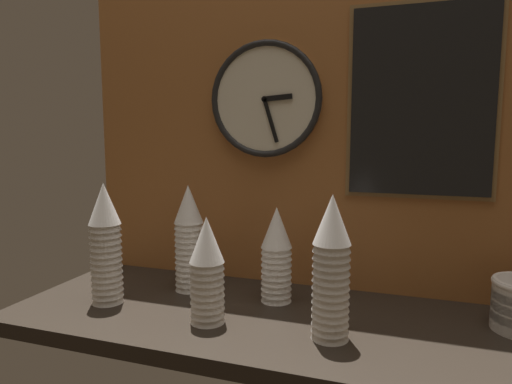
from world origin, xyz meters
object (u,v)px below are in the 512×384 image
at_px(cup_stack_center, 276,254).
at_px(cup_stack_center_right, 331,268).
at_px(cup_stack_center_left, 207,270).
at_px(menu_board, 421,101).
at_px(cup_stack_far_left, 106,243).
at_px(cup_stack_left, 189,238).
at_px(wall_clock, 265,99).

xyz_separation_m(cup_stack_center, cup_stack_center_right, (0.18, -0.19, 0.03)).
height_order(cup_stack_center, cup_stack_center_left, same).
bearing_deg(menu_board, cup_stack_far_left, -158.45).
relative_size(cup_stack_left, wall_clock, 0.91).
bearing_deg(menu_board, cup_stack_center, -157.11).
height_order(cup_stack_center, cup_stack_left, cup_stack_left).
distance_m(cup_stack_far_left, cup_stack_center_right, 0.63).
bearing_deg(cup_stack_left, cup_stack_far_left, -135.16).
relative_size(cup_stack_center_left, cup_stack_left, 0.84).
distance_m(cup_stack_center_left, wall_clock, 0.56).
height_order(cup_stack_left, wall_clock, wall_clock).
height_order(cup_stack_center_left, wall_clock, wall_clock).
height_order(cup_stack_left, menu_board, menu_board).
distance_m(cup_stack_center, cup_stack_center_right, 0.27).
relative_size(cup_stack_far_left, menu_board, 0.63).
distance_m(cup_stack_center, cup_stack_center_left, 0.23).
bearing_deg(cup_stack_center, cup_stack_far_left, -159.56).
bearing_deg(cup_stack_center_right, cup_stack_center, 134.50).
height_order(cup_stack_far_left, cup_stack_center_left, cup_stack_far_left).
distance_m(cup_stack_center_right, menu_board, 0.55).
bearing_deg(cup_stack_left, wall_clock, 36.28).
bearing_deg(cup_stack_center_right, wall_clock, 128.57).
height_order(cup_stack_far_left, cup_stack_center, cup_stack_far_left).
relative_size(cup_stack_center_left, cup_stack_center_right, 0.80).
xyz_separation_m(cup_stack_far_left, wall_clock, (0.36, 0.31, 0.40)).
xyz_separation_m(cup_stack_far_left, cup_stack_center_right, (0.63, -0.02, 0.00)).
distance_m(cup_stack_far_left, menu_board, 0.95).
bearing_deg(wall_clock, cup_stack_left, -143.72).
bearing_deg(cup_stack_center_right, cup_stack_center_left, -178.46).
relative_size(cup_stack_center, cup_stack_center_right, 0.80).
distance_m(cup_stack_far_left, cup_stack_left, 0.24).
relative_size(cup_stack_far_left, cup_stack_left, 1.05).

